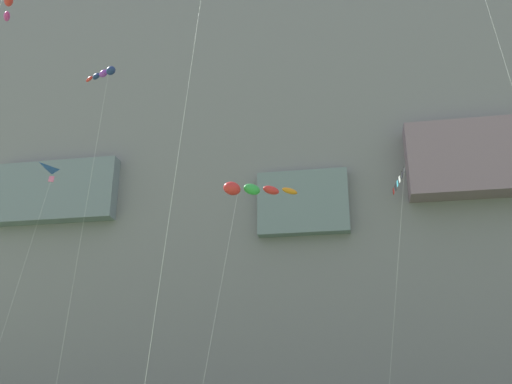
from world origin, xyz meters
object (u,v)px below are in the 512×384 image
(kite_windsock_far_left, at_px, (104,75))
(kite_banner_high_center, at_px, (398,197))
(kite_delta_high_right, at_px, (57,180))
(kite_windsock_low_center, at_px, (250,189))

(kite_windsock_far_left, relative_size, kite_banner_high_center, 1.47)
(kite_banner_high_center, bearing_deg, kite_delta_high_right, 179.67)
(kite_delta_high_right, height_order, kite_windsock_low_center, kite_delta_high_right)
(kite_windsock_far_left, distance_m, kite_banner_high_center, 22.77)
(kite_windsock_far_left, relative_size, kite_windsock_low_center, 1.41)
(kite_banner_high_center, bearing_deg, kite_windsock_low_center, 176.67)
(kite_windsock_far_left, bearing_deg, kite_windsock_low_center, 24.10)
(kite_windsock_far_left, height_order, kite_delta_high_right, kite_windsock_far_left)
(kite_delta_high_right, relative_size, kite_banner_high_center, 1.11)
(kite_delta_high_right, bearing_deg, kite_banner_high_center, -0.33)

